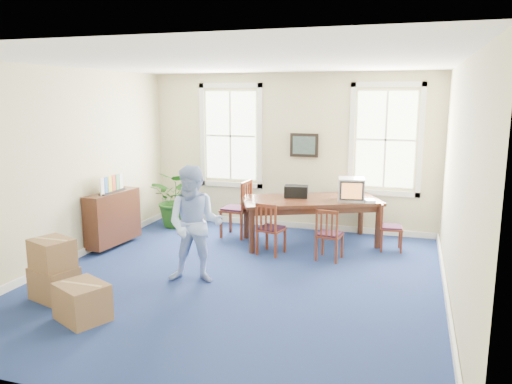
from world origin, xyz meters
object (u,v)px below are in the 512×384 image
(man, at_px, (195,225))
(chair_near_left, at_px, (271,228))
(potted_plant, at_px, (178,199))
(cardboard_boxes, at_px, (72,267))
(crt_tv, at_px, (351,189))
(conference_table, at_px, (310,221))
(credenza, at_px, (113,222))

(man, bearing_deg, chair_near_left, 54.83)
(chair_near_left, height_order, potted_plant, potted_plant)
(chair_near_left, xyz_separation_m, cardboard_boxes, (-2.06, -2.68, -0.02))
(crt_tv, xyz_separation_m, chair_near_left, (-1.25, -0.91, -0.60))
(conference_table, distance_m, crt_tv, 0.98)
(chair_near_left, bearing_deg, man, 77.82)
(chair_near_left, height_order, man, man)
(credenza, height_order, potted_plant, potted_plant)
(credenza, bearing_deg, man, -22.53)
(conference_table, relative_size, chair_near_left, 2.69)
(conference_table, height_order, chair_near_left, chair_near_left)
(conference_table, xyz_separation_m, credenza, (-3.40, -1.32, 0.05))
(credenza, bearing_deg, chair_near_left, 14.55)
(conference_table, bearing_deg, credenza, 176.28)
(potted_plant, bearing_deg, chair_near_left, -26.41)
(credenza, bearing_deg, cardboard_boxes, -64.29)
(man, xyz_separation_m, credenza, (-2.18, 1.16, -0.40))
(chair_near_left, height_order, cardboard_boxes, chair_near_left)
(man, bearing_deg, potted_plant, 109.44)
(conference_table, distance_m, cardboard_boxes, 4.38)
(credenza, xyz_separation_m, cardboard_boxes, (0.82, -2.22, -0.03))
(man, distance_m, potted_plant, 3.28)
(conference_table, relative_size, credenza, 2.08)
(chair_near_left, bearing_deg, conference_table, -109.53)
(potted_plant, bearing_deg, man, -59.02)
(man, xyz_separation_m, cardboard_boxes, (-1.36, -1.07, -0.43))
(chair_near_left, height_order, credenza, credenza)
(crt_tv, height_order, potted_plant, crt_tv)
(conference_table, bearing_deg, chair_near_left, -145.86)
(conference_table, bearing_deg, crt_tv, -20.50)
(cardboard_boxes, bearing_deg, man, 38.19)
(chair_near_left, distance_m, man, 1.81)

